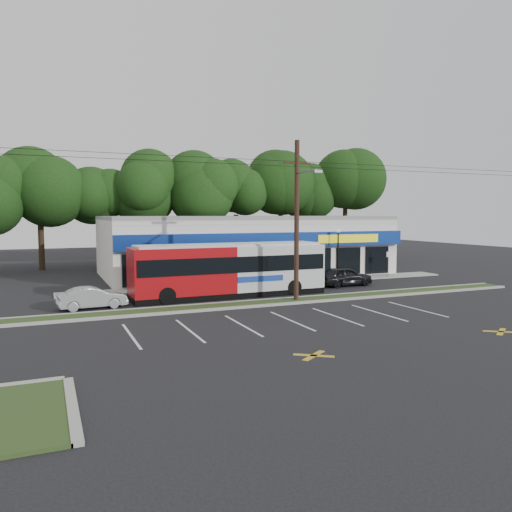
{
  "coord_description": "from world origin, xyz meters",
  "views": [
    {
      "loc": [
        -11.48,
        -26.52,
        5.46
      ],
      "look_at": [
        1.96,
        5.0,
        2.59
      ],
      "focal_mm": 35.0,
      "sensor_mm": 36.0,
      "label": 1
    }
  ],
  "objects": [
    {
      "name": "ground",
      "position": [
        0.0,
        0.0,
        0.0
      ],
      "size": [
        120.0,
        120.0,
        0.0
      ],
      "primitive_type": "plane",
      "color": "black",
      "rests_on": "ground"
    },
    {
      "name": "grass_strip",
      "position": [
        0.0,
        1.0,
        0.06
      ],
      "size": [
        40.0,
        1.6,
        0.12
      ],
      "primitive_type": "cube",
      "color": "#213816",
      "rests_on": "ground"
    },
    {
      "name": "curb_south",
      "position": [
        0.0,
        0.15,
        0.07
      ],
      "size": [
        40.0,
        0.25,
        0.14
      ],
      "primitive_type": "cube",
      "color": "#9E9E93",
      "rests_on": "ground"
    },
    {
      "name": "curb_north",
      "position": [
        0.0,
        1.85,
        0.07
      ],
      "size": [
        40.0,
        0.25,
        0.14
      ],
      "primitive_type": "cube",
      "color": "#9E9E93",
      "rests_on": "ground"
    },
    {
      "name": "sidewalk",
      "position": [
        5.0,
        9.0,
        0.05
      ],
      "size": [
        32.0,
        2.2,
        0.1
      ],
      "primitive_type": "cube",
      "color": "#9E9E93",
      "rests_on": "ground"
    },
    {
      "name": "strip_mall",
      "position": [
        5.5,
        15.91,
        2.65
      ],
      "size": [
        25.0,
        12.55,
        5.3
      ],
      "color": "silver",
      "rests_on": "ground"
    },
    {
      "name": "utility_pole",
      "position": [
        2.83,
        0.93,
        5.41
      ],
      "size": [
        50.0,
        2.77,
        10.0
      ],
      "color": "black",
      "rests_on": "ground"
    },
    {
      "name": "lamp_post",
      "position": [
        11.0,
        8.8,
        2.67
      ],
      "size": [
        0.3,
        0.3,
        4.25
      ],
      "color": "black",
      "rests_on": "ground"
    },
    {
      "name": "sign_post",
      "position": [
        16.0,
        8.57,
        1.56
      ],
      "size": [
        0.45,
        0.1,
        2.23
      ],
      "color": "#59595E",
      "rests_on": "ground"
    },
    {
      "name": "tree_line",
      "position": [
        4.0,
        26.0,
        8.42
      ],
      "size": [
        46.76,
        6.76,
        11.83
      ],
      "color": "black",
      "rests_on": "ground"
    },
    {
      "name": "metrobus",
      "position": [
        -0.14,
        4.5,
        1.87
      ],
      "size": [
        13.18,
        3.04,
        3.53
      ],
      "rotation": [
        0.0,
        0.0,
        0.02
      ],
      "color": "#A30C11",
      "rests_on": "ground"
    },
    {
      "name": "car_dark",
      "position": [
        9.55,
        5.59,
        0.75
      ],
      "size": [
        4.49,
        1.96,
        1.5
      ],
      "primitive_type": "imported",
      "rotation": [
        0.0,
        0.0,
        1.61
      ],
      "color": "black",
      "rests_on": "ground"
    },
    {
      "name": "car_silver",
      "position": [
        -9.0,
        3.5,
        0.64
      ],
      "size": [
        3.98,
        1.75,
        1.27
      ],
      "primitive_type": "imported",
      "rotation": [
        0.0,
        0.0,
        1.68
      ],
      "color": "#A3A7AA",
      "rests_on": "ground"
    },
    {
      "name": "pedestrian_a",
      "position": [
        3.35,
        6.83,
        0.94
      ],
      "size": [
        0.76,
        0.58,
        1.87
      ],
      "primitive_type": "imported",
      "rotation": [
        0.0,
        0.0,
        3.35
      ],
      "color": "silver",
      "rests_on": "ground"
    },
    {
      "name": "pedestrian_b",
      "position": [
        6.81,
        7.1,
        0.96
      ],
      "size": [
        1.17,
        1.1,
        1.92
      ],
      "primitive_type": "imported",
      "rotation": [
        0.0,
        0.0,
        2.61
      ],
      "color": "#B7AFA4",
      "rests_on": "ground"
    }
  ]
}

